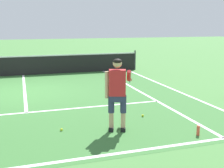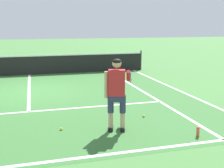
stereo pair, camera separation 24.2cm
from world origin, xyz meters
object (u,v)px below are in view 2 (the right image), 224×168
object	(u,v)px
tennis_ball_by_baseline	(144,116)
water_bottle	(198,132)
tennis_ball_near_feet	(61,129)
tennis_player	(117,90)

from	to	relation	value
tennis_ball_by_baseline	water_bottle	size ratio (longest dim) A/B	0.29
tennis_ball_near_feet	tennis_ball_by_baseline	world-z (taller)	same
tennis_ball_near_feet	water_bottle	world-z (taller)	water_bottle
tennis_ball_by_baseline	water_bottle	xyz separation A→B (m)	(0.66, -1.60, 0.08)
tennis_player	tennis_ball_by_baseline	bearing A→B (deg)	37.21
tennis_ball_by_baseline	tennis_player	bearing A→B (deg)	-142.79
tennis_ball_near_feet	water_bottle	distance (m)	3.15
tennis_player	tennis_ball_by_baseline	xyz separation A→B (m)	(0.98, 0.74, -0.96)
tennis_player	tennis_ball_near_feet	xyz separation A→B (m)	(-1.27, 0.36, -0.96)
tennis_player	water_bottle	xyz separation A→B (m)	(1.64, -0.85, -0.88)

